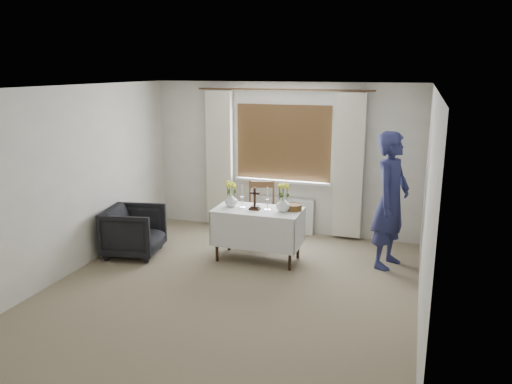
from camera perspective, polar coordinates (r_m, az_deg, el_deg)
ground at (r=6.40m, az=-2.94°, el=-11.11°), size 5.00×5.00×0.00m
altar_table at (r=7.20m, az=0.21°, el=-4.90°), size 1.24×0.64×0.76m
wooden_chair at (r=7.94m, az=0.67°, el=-2.36°), size 0.55×0.55×0.96m
armchair at (r=7.63m, az=-13.78°, el=-4.37°), size 0.92×0.91×0.73m
person at (r=7.08m, az=15.16°, el=-0.93°), size 0.65×0.80×1.90m
radiator at (r=8.45m, az=2.92°, el=-2.62°), size 1.10×0.10×0.60m
wooden_cross at (r=7.02m, az=-0.15°, el=-0.76°), size 0.15×0.11×0.32m
candlestick_left at (r=7.12m, az=-1.61°, el=-0.50°), size 0.13×0.13×0.34m
candlestick_right at (r=7.00m, az=1.33°, el=-0.79°), size 0.12×0.12×0.33m
flower_vase_left at (r=7.22m, az=-2.87°, el=-0.90°), size 0.24×0.24×0.20m
flower_vase_right at (r=6.96m, az=3.10°, el=-1.42°), size 0.25×0.25×0.21m
wicker_basket at (r=7.05m, az=4.34°, el=-1.74°), size 0.23×0.23×0.09m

